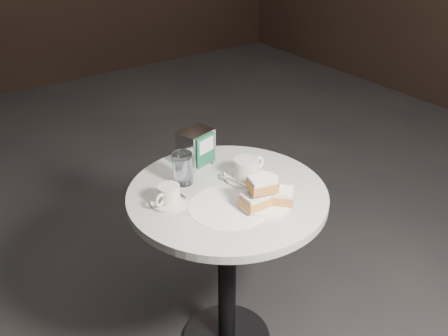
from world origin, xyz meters
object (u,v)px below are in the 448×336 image
(coffee_cup_right, at_px, (247,170))
(water_glass_left, at_px, (183,169))
(water_glass_right, at_px, (206,147))
(beignet_plate, at_px, (265,194))
(napkin_dispenser, at_px, (196,147))
(cafe_table, at_px, (227,237))
(coffee_cup_left, at_px, (169,196))

(coffee_cup_right, distance_m, water_glass_left, 0.23)
(water_glass_right, bearing_deg, beignet_plate, -91.92)
(water_glass_right, bearing_deg, coffee_cup_right, -78.29)
(napkin_dispenser, bearing_deg, coffee_cup_right, -80.92)
(cafe_table, relative_size, water_glass_left, 6.42)
(water_glass_left, bearing_deg, cafe_table, -57.19)
(cafe_table, distance_m, coffee_cup_left, 0.31)
(cafe_table, bearing_deg, water_glass_left, 122.81)
(beignet_plate, xyz_separation_m, water_glass_right, (0.01, 0.37, 0.02))
(coffee_cup_right, bearing_deg, water_glass_left, 146.25)
(coffee_cup_left, xyz_separation_m, water_glass_left, (0.11, 0.09, 0.03))
(water_glass_right, bearing_deg, napkin_dispenser, -178.13)
(cafe_table, relative_size, water_glass_right, 6.06)
(coffee_cup_right, bearing_deg, napkin_dispenser, 109.11)
(coffee_cup_right, bearing_deg, coffee_cup_left, 171.04)
(coffee_cup_left, distance_m, coffee_cup_right, 0.31)
(beignet_plate, distance_m, coffee_cup_right, 0.18)
(cafe_table, bearing_deg, beignet_plate, -68.90)
(cafe_table, bearing_deg, coffee_cup_right, 15.89)
(coffee_cup_left, xyz_separation_m, napkin_dispenser, (0.22, 0.17, 0.04))
(coffee_cup_right, relative_size, napkin_dispenser, 1.20)
(coffee_cup_left, height_order, coffee_cup_right, coffee_cup_right)
(coffee_cup_right, distance_m, napkin_dispenser, 0.22)
(coffee_cup_right, bearing_deg, cafe_table, -168.54)
(coffee_cup_left, distance_m, water_glass_left, 0.14)
(coffee_cup_left, bearing_deg, beignet_plate, -59.32)
(cafe_table, xyz_separation_m, coffee_cup_left, (-0.20, 0.05, 0.23))
(water_glass_left, distance_m, napkin_dispenser, 0.14)
(coffee_cup_right, bearing_deg, water_glass_right, 97.28)
(cafe_table, distance_m, beignet_plate, 0.28)
(water_glass_right, bearing_deg, cafe_table, -105.94)
(coffee_cup_right, xyz_separation_m, water_glass_right, (-0.04, 0.20, 0.03))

